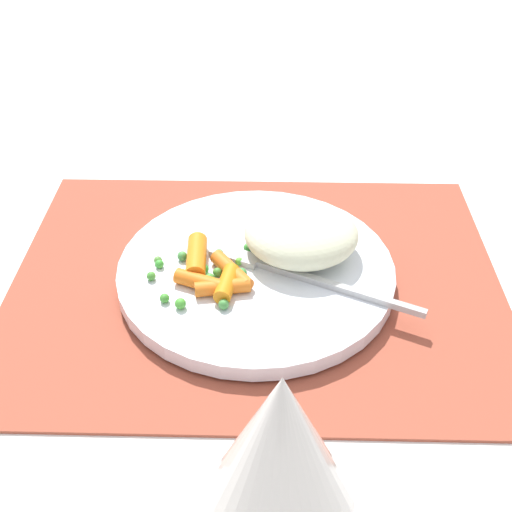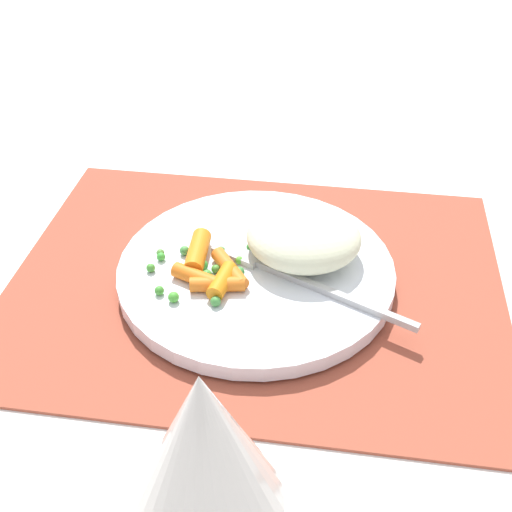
# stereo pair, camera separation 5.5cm
# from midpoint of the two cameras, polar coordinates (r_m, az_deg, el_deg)

# --- Properties ---
(ground_plane) EXTENTS (2.40, 2.40, 0.00)m
(ground_plane) POSITION_cam_midpoint_polar(r_m,az_deg,el_deg) (0.59, -2.68, -2.43)
(ground_plane) COLOR white
(placemat) EXTENTS (0.44, 0.34, 0.01)m
(placemat) POSITION_cam_midpoint_polar(r_m,az_deg,el_deg) (0.58, -2.68, -2.21)
(placemat) COLOR #9E4733
(placemat) RESTS_ON ground_plane
(plate) EXTENTS (0.24, 0.24, 0.01)m
(plate) POSITION_cam_midpoint_polar(r_m,az_deg,el_deg) (0.58, -2.71, -1.44)
(plate) COLOR white
(plate) RESTS_ON placemat
(rice_mound) EXTENTS (0.10, 0.09, 0.04)m
(rice_mound) POSITION_cam_midpoint_polar(r_m,az_deg,el_deg) (0.57, 1.27, 1.86)
(rice_mound) COLOR beige
(rice_mound) RESTS_ON plate
(carrot_portion) EXTENTS (0.07, 0.08, 0.02)m
(carrot_portion) POSITION_cam_midpoint_polar(r_m,az_deg,el_deg) (0.56, -6.62, -1.47)
(carrot_portion) COLOR orange
(carrot_portion) RESTS_ON plate
(pea_scatter) EXTENTS (0.09, 0.09, 0.01)m
(pea_scatter) POSITION_cam_midpoint_polar(r_m,az_deg,el_deg) (0.56, -7.54, -1.70)
(pea_scatter) COLOR green
(pea_scatter) RESTS_ON plate
(fork) EXTENTS (0.18, 0.09, 0.01)m
(fork) POSITION_cam_midpoint_polar(r_m,az_deg,el_deg) (0.56, 0.28, -1.60)
(fork) COLOR #B7B7B7
(fork) RESTS_ON plate
(wine_glass) EXTENTS (0.07, 0.07, 0.18)m
(wine_glass) POSITION_cam_midpoint_polar(r_m,az_deg,el_deg) (0.30, -3.32, -17.14)
(wine_glass) COLOR silver
(wine_glass) RESTS_ON ground_plane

